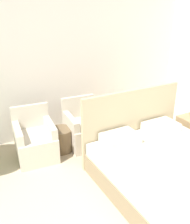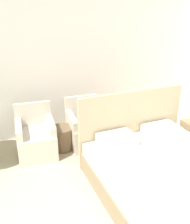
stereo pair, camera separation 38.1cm
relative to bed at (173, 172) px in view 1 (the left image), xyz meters
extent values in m
cube|color=silver|center=(-0.47, 2.40, 1.18)|extent=(10.00, 0.06, 2.90)
cube|color=#8C7A5B|center=(0.00, -0.10, -0.12)|extent=(1.75, 2.07, 0.29)
cube|color=beige|center=(0.00, -0.10, 0.12)|extent=(1.71, 2.03, 0.18)
cube|color=tan|center=(0.00, 0.97, 0.32)|extent=(1.78, 0.06, 1.16)
cube|color=beige|center=(-0.39, 0.72, 0.28)|extent=(0.53, 0.37, 0.14)
cube|color=beige|center=(0.39, 0.72, 0.28)|extent=(0.53, 0.37, 0.14)
cube|color=beige|center=(-1.41, 1.66, -0.06)|extent=(0.68, 0.75, 0.42)
cube|color=beige|center=(-1.38, 1.98, 0.36)|extent=(0.62, 0.12, 0.41)
cube|color=beige|center=(-1.67, 1.69, 0.24)|extent=(0.16, 0.63, 0.17)
cube|color=beige|center=(-1.16, 1.64, 0.24)|extent=(0.16, 0.63, 0.17)
cube|color=beige|center=(-0.51, 1.66, -0.06)|extent=(0.67, 0.73, 0.42)
cube|color=beige|center=(-0.49, 1.98, 0.36)|extent=(0.62, 0.10, 0.41)
cube|color=beige|center=(-0.77, 1.68, 0.24)|extent=(0.15, 0.63, 0.17)
cube|color=beige|center=(-0.25, 1.64, 0.24)|extent=(0.15, 0.63, 0.17)
cylinder|color=brown|center=(-0.96, 1.67, -0.06)|extent=(0.39, 0.39, 0.41)
camera|label=1|loc=(-2.26, -1.94, 2.09)|focal=40.00mm
camera|label=2|loc=(-1.92, -2.10, 2.09)|focal=40.00mm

